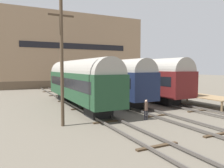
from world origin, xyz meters
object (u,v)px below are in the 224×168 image
at_px(bench, 179,88).
at_px(utility_pole, 62,62).
at_px(train_car_maroon, 142,77).
at_px(train_car_navy, 108,78).
at_px(train_car_green, 79,80).
at_px(person_worker, 146,108).

bearing_deg(bench, utility_pole, -161.54).
height_order(train_car_maroon, train_car_navy, train_car_maroon).
xyz_separation_m(train_car_navy, utility_pole, (-8.26, -9.80, 1.69)).
relative_size(train_car_maroon, train_car_navy, 0.96).
height_order(train_car_navy, bench, train_car_navy).
bearing_deg(train_car_green, person_worker, -69.96).
bearing_deg(train_car_navy, bench, -29.94).
xyz_separation_m(train_car_navy, train_car_green, (-4.79, -2.79, -0.05)).
bearing_deg(train_car_navy, train_car_maroon, -5.28).
height_order(train_car_navy, utility_pole, utility_pole).
height_order(train_car_maroon, bench, train_car_maroon).
bearing_deg(train_car_green, train_car_navy, 30.23).
bearing_deg(train_car_maroon, utility_pole, -144.36).
bearing_deg(train_car_navy, person_worker, -99.42).
distance_m(train_car_maroon, utility_pole, 16.15).
height_order(train_car_navy, train_car_green, train_car_navy).
bearing_deg(person_worker, utility_pole, 169.87).
xyz_separation_m(train_car_maroon, train_car_navy, (-4.79, 0.44, -0.07)).
xyz_separation_m(train_car_green, person_worker, (2.98, -8.16, -1.89)).
bearing_deg(utility_pole, train_car_maroon, 35.64).
bearing_deg(person_worker, train_car_maroon, 57.83).
relative_size(train_car_green, utility_pole, 1.82).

